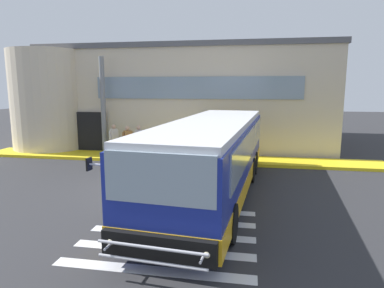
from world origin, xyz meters
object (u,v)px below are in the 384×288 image
passenger_at_curb_edge (139,139)px  safety_bollard_yellow (131,155)px  entry_support_column (103,105)px  passenger_by_doorway (128,140)px  bus_main_foreground (212,159)px  passenger_near_column (114,137)px

passenger_at_curb_edge → safety_bollard_yellow: size_ratio=1.86×
entry_support_column → passenger_by_doorway: size_ratio=3.19×
passenger_by_doorway → entry_support_column: bearing=149.5°
passenger_by_doorway → safety_bollard_yellow: passenger_by_doorway is taller
bus_main_foreground → passenger_near_column: size_ratio=6.73×
passenger_near_column → safety_bollard_yellow: passenger_near_column is taller
safety_bollard_yellow → passenger_by_doorway: bearing=121.4°
bus_main_foreground → passenger_at_curb_edge: size_ratio=6.73×
safety_bollard_yellow → passenger_near_column: bearing=139.2°
passenger_near_column → safety_bollard_yellow: size_ratio=1.86×
passenger_near_column → entry_support_column: bearing=145.5°
passenger_near_column → passenger_at_curb_edge: 1.53m
entry_support_column → passenger_near_column: entry_support_column is taller
entry_support_column → passenger_near_column: (0.77, -0.53, -1.71)m
bus_main_foreground → passenger_at_curb_edge: 7.16m
passenger_near_column → passenger_by_doorway: 1.13m
safety_bollard_yellow → bus_main_foreground: bearing=-43.8°
bus_main_foreground → safety_bollard_yellow: 6.47m
bus_main_foreground → safety_bollard_yellow: (-4.63, 4.44, -0.88)m
entry_support_column → passenger_at_curb_edge: size_ratio=3.19×
entry_support_column → bus_main_foreground: size_ratio=0.47×
passenger_at_curb_edge → bus_main_foreground: bearing=-50.2°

